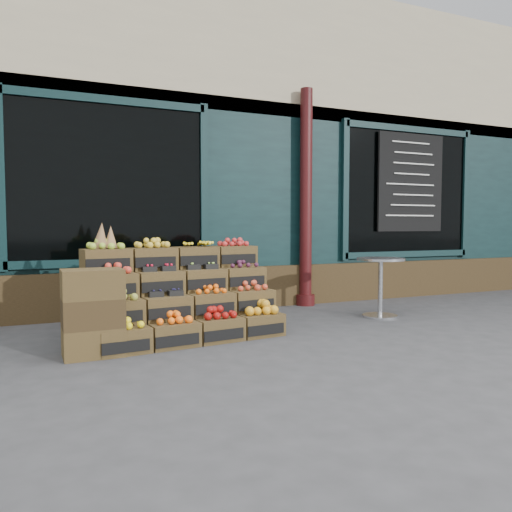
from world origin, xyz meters
name	(u,v)px	position (x,y,z in m)	size (l,w,h in m)	color
ground	(301,341)	(0.00, 0.00, 0.00)	(60.00, 60.00, 0.00)	#373739
shop_facade	(175,164)	(0.00, 5.11, 2.40)	(12.00, 6.24, 4.80)	black
crate_display	(181,301)	(-1.06, 0.74, 0.38)	(2.06, 1.17, 1.23)	#49381C
spare_crates	(93,313)	(-2.02, 0.26, 0.40)	(0.54, 0.38, 0.80)	#49381C
bistro_table	(380,280)	(1.60, 0.79, 0.48)	(0.62, 0.62, 0.78)	silver
shopkeeper	(114,243)	(-1.48, 2.76, 0.95)	(0.69, 0.45, 1.89)	#1C632F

